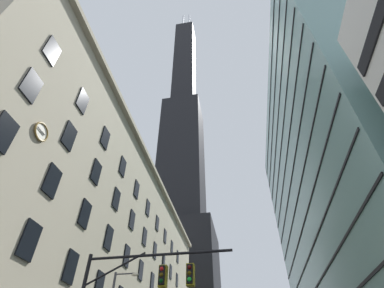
# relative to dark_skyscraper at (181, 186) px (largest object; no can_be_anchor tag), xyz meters

# --- Properties ---
(station_building) EXTENTS (13.11, 61.11, 28.13)m
(station_building) POSITION_rel_dark_skyscraper_xyz_m (1.53, -54.81, -46.28)
(station_building) COLOR #B2A88E
(station_building) RESTS_ON ground
(dark_skyscraper) EXTENTS (24.04, 24.04, 201.85)m
(dark_skyscraper) POSITION_rel_dark_skyscraper_xyz_m (0.00, 0.00, 0.00)
(dark_skyscraper) COLOR black
(dark_skyscraper) RESTS_ON ground
(glass_office_midrise) EXTENTS (14.47, 54.36, 51.16)m
(glass_office_midrise) POSITION_rel_dark_skyscraper_xyz_m (36.94, -47.36, -34.74)
(glass_office_midrise) COLOR gray
(glass_office_midrise) RESTS_ON ground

